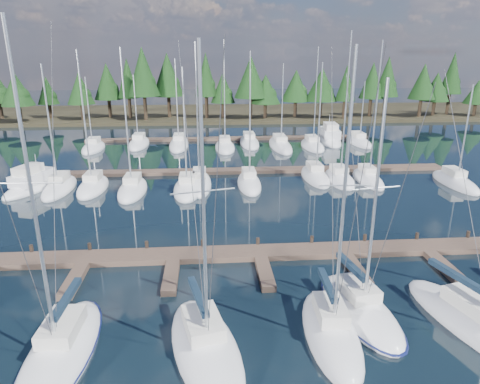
{
  "coord_description": "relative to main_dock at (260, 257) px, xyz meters",
  "views": [
    {
      "loc": [
        -3.45,
        -9.26,
        13.76
      ],
      "look_at": [
        -1.08,
        22.0,
        3.45
      ],
      "focal_mm": 32.0,
      "sensor_mm": 36.0,
      "label": 1
    }
  ],
  "objects": [
    {
      "name": "front_sailboat_2",
      "position": [
        -3.81,
        -9.38,
        0.09
      ],
      "size": [
        4.85,
        8.81,
        15.05
      ],
      "color": "white",
      "rests_on": "ground"
    },
    {
      "name": "motor_yacht_right",
      "position": [
        15.97,
        39.75,
        0.34
      ],
      "size": [
        4.32,
        10.32,
        5.03
      ],
      "color": "white",
      "rests_on": "ground"
    },
    {
      "name": "tree_line",
      "position": [
        -0.29,
        62.79,
        7.48
      ],
      "size": [
        184.92,
        11.77,
        14.12
      ],
      "color": "black",
      "rests_on": "far_shore"
    },
    {
      "name": "far_shore",
      "position": [
        0.0,
        72.64,
        0.1
      ],
      "size": [
        220.0,
        30.0,
        0.6
      ],
      "primitive_type": "cube",
      "color": "#302A1A",
      "rests_on": "ground"
    },
    {
      "name": "front_sailboat_1",
      "position": [
        -10.61,
        -9.15,
        0.09
      ],
      "size": [
        3.32,
        8.98,
        15.89
      ],
      "color": "white",
      "rests_on": "ground"
    },
    {
      "name": "front_sailboat_5",
      "position": [
        10.27,
        -8.92,
        0.08
      ],
      "size": [
        5.37,
        10.57,
        13.69
      ],
      "color": "white",
      "rests_on": "ground"
    },
    {
      "name": "front_sailboat_3",
      "position": [
        2.52,
        -8.71,
        0.11
      ],
      "size": [
        2.86,
        7.73,
        14.85
      ],
      "color": "white",
      "rests_on": "ground"
    },
    {
      "name": "front_sailboat_4",
      "position": [
        4.66,
        -6.86,
        0.08
      ],
      "size": [
        4.25,
        8.25,
        13.46
      ],
      "color": "white",
      "rests_on": "ground"
    },
    {
      "name": "back_sailboat_rows",
      "position": [
        0.11,
        27.7,
        0.06
      ],
      "size": [
        46.38,
        32.36,
        16.58
      ],
      "color": "white",
      "rests_on": "ground"
    },
    {
      "name": "back_docks",
      "position": [
        0.0,
        32.23,
        -0.0
      ],
      "size": [
        50.0,
        21.8,
        0.4
      ],
      "color": "brown",
      "rests_on": "ground"
    },
    {
      "name": "motor_yacht_left",
      "position": [
        -21.92,
        17.88,
        0.27
      ],
      "size": [
        5.44,
        9.07,
        4.3
      ],
      "color": "white",
      "rests_on": "ground"
    },
    {
      "name": "ground",
      "position": [
        0.0,
        12.64,
        -0.2
      ],
      "size": [
        260.0,
        260.0,
        0.0
      ],
      "primitive_type": "plane",
      "color": "black",
      "rests_on": "ground"
    },
    {
      "name": "main_dock",
      "position": [
        0.0,
        0.0,
        0.0
      ],
      "size": [
        44.0,
        6.13,
        0.9
      ],
      "color": "brown",
      "rests_on": "ground"
    }
  ]
}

